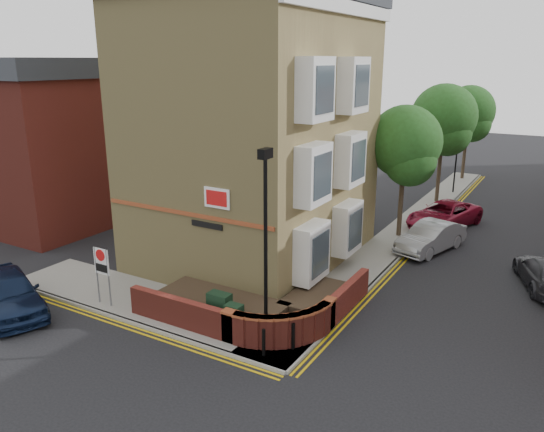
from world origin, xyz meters
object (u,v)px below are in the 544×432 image
Objects in this scene: zone_sign at (102,266)px; navy_hatchback at (9,293)px; lamppost at (266,248)px; utility_cabinet_large at (220,309)px; silver_car_near at (431,237)px.

zone_sign is 3.46m from navy_hatchback.
zone_sign is (-6.60, -0.70, -1.70)m from lamppost.
utility_cabinet_large is 4.86m from zone_sign.
navy_hatchback is at bearing -112.11° from silver_car_near.
navy_hatchback is 1.09× the size of silver_car_near.
utility_cabinet_large is at bearing -93.53° from silver_car_near.
zone_sign is at bearing -29.51° from navy_hatchback.
navy_hatchback is (-7.33, -2.88, 0.07)m from utility_cabinet_large.
navy_hatchback is at bearing -141.69° from zone_sign.
lamppost is at bearing -84.65° from silver_car_near.
lamppost is 1.35× the size of navy_hatchback.
zone_sign is 0.52× the size of silver_car_near.
lamppost is 2.86× the size of zone_sign.
zone_sign reaches higher than utility_cabinet_large.
silver_car_near is (8.95, 12.23, -0.94)m from zone_sign.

